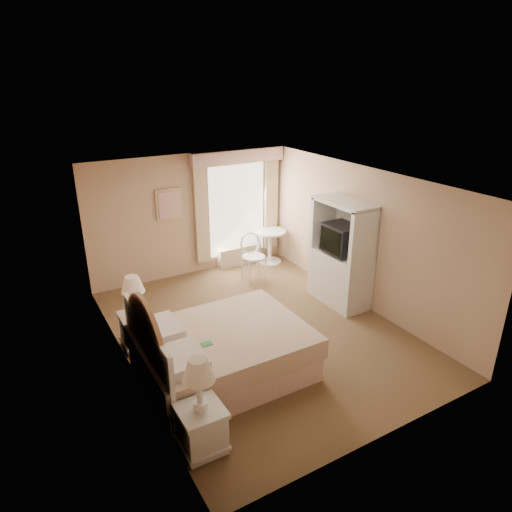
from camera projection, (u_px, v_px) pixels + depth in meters
room at (259, 261)px, 7.04m from camera, size 4.21×5.51×2.51m
window at (238, 205)px, 9.63m from camera, size 2.05×0.22×2.51m
framed_art at (169, 205)px, 8.90m from camera, size 0.52×0.04×0.62m
bed at (216, 353)px, 6.26m from camera, size 2.27×1.78×1.58m
nightstand_near at (201, 418)px, 4.99m from camera, size 0.49×0.49×1.19m
nightstand_far at (137, 321)px, 6.93m from camera, size 0.48×0.48×1.17m
round_table at (270, 241)px, 10.04m from camera, size 0.70×0.70×0.74m
cafe_chair at (252, 253)px, 9.23m from camera, size 0.49×0.49×0.96m
armoire at (341, 261)px, 8.19m from camera, size 0.58×1.15×1.92m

